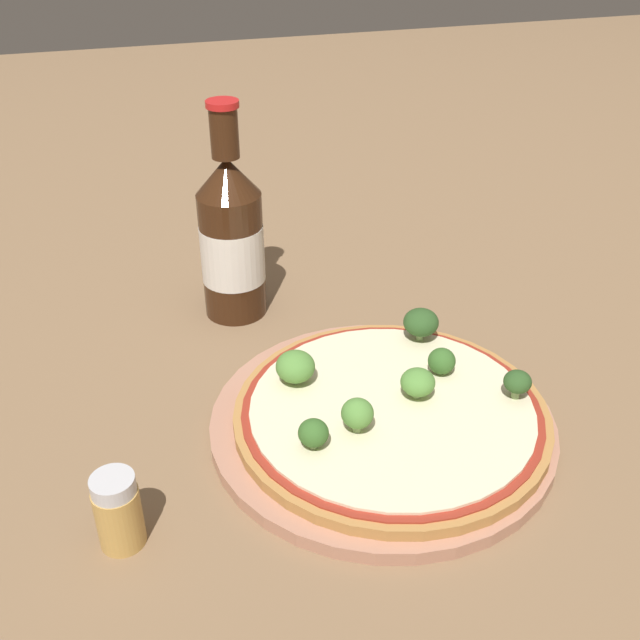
% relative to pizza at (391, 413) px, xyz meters
% --- Properties ---
extents(ground_plane, '(3.00, 3.00, 0.00)m').
position_rel_pizza_xyz_m(ground_plane, '(0.01, 0.03, -0.02)').
color(ground_plane, '#846647').
extents(plate, '(0.29, 0.29, 0.01)m').
position_rel_pizza_xyz_m(plate, '(-0.01, 0.00, -0.01)').
color(plate, tan).
rests_on(plate, ground_plane).
extents(pizza, '(0.26, 0.26, 0.01)m').
position_rel_pizza_xyz_m(pizza, '(0.00, 0.00, 0.00)').
color(pizza, '#B77F42').
rests_on(pizza, plate).
extents(broccoli_floret_0, '(0.02, 0.02, 0.03)m').
position_rel_pizza_xyz_m(broccoli_floret_0, '(0.10, -0.02, 0.02)').
color(broccoli_floret_0, '#89A866').
rests_on(broccoli_floret_0, pizza).
extents(broccoli_floret_1, '(0.02, 0.02, 0.02)m').
position_rel_pizza_xyz_m(broccoli_floret_1, '(-0.08, -0.03, 0.02)').
color(broccoli_floret_1, '#89A866').
rests_on(broccoli_floret_1, pizza).
extents(broccoli_floret_2, '(0.03, 0.03, 0.03)m').
position_rel_pizza_xyz_m(broccoli_floret_2, '(0.06, 0.09, 0.03)').
color(broccoli_floret_2, '#89A866').
rests_on(broccoli_floret_2, pizza).
extents(broccoli_floret_3, '(0.03, 0.03, 0.03)m').
position_rel_pizza_xyz_m(broccoli_floret_3, '(0.02, 0.01, 0.02)').
color(broccoli_floret_3, '#89A866').
rests_on(broccoli_floret_3, pizza).
extents(broccoli_floret_4, '(0.03, 0.03, 0.03)m').
position_rel_pizza_xyz_m(broccoli_floret_4, '(-0.04, -0.02, 0.02)').
color(broccoli_floret_4, '#89A866').
rests_on(broccoli_floret_4, pizza).
extents(broccoli_floret_5, '(0.03, 0.03, 0.03)m').
position_rel_pizza_xyz_m(broccoli_floret_5, '(-0.07, 0.05, 0.02)').
color(broccoli_floret_5, '#89A866').
rests_on(broccoli_floret_5, pizza).
extents(broccoli_floret_6, '(0.02, 0.02, 0.02)m').
position_rel_pizza_xyz_m(broccoli_floret_6, '(0.06, 0.03, 0.02)').
color(broccoli_floret_6, '#89A866').
rests_on(broccoli_floret_6, pizza).
extents(beer_bottle, '(0.06, 0.06, 0.22)m').
position_rel_pizza_xyz_m(beer_bottle, '(-0.09, 0.23, 0.07)').
color(beer_bottle, '#381E0F').
rests_on(beer_bottle, ground_plane).
extents(pepper_shaker, '(0.03, 0.03, 0.06)m').
position_rel_pizza_xyz_m(pepper_shaker, '(-0.22, -0.06, 0.01)').
color(pepper_shaker, tan).
rests_on(pepper_shaker, ground_plane).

